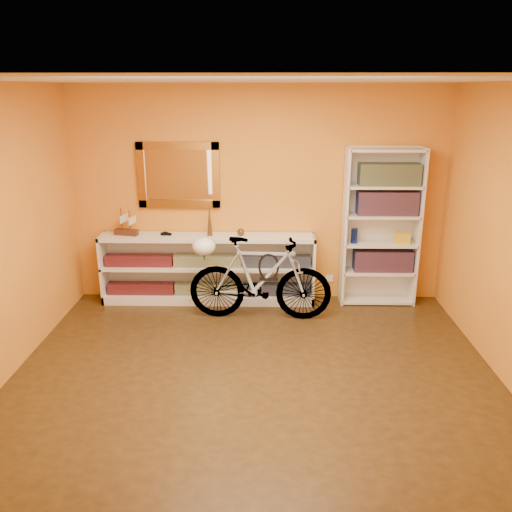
{
  "coord_description": "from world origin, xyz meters",
  "views": [
    {
      "loc": [
        0.1,
        -4.28,
        2.54
      ],
      "look_at": [
        0.0,
        0.7,
        0.95
      ],
      "focal_mm": 36.96,
      "sensor_mm": 36.0,
      "label": 1
    }
  ],
  "objects_px": {
    "console_unit": "(208,269)",
    "bicycle": "(260,279)",
    "bookcase": "(381,228)",
    "helmet": "(204,246)"
  },
  "relations": [
    {
      "from": "console_unit",
      "to": "bookcase",
      "type": "relative_size",
      "value": 1.37
    },
    {
      "from": "console_unit",
      "to": "bookcase",
      "type": "height_order",
      "value": "bookcase"
    },
    {
      "from": "bicycle",
      "to": "console_unit",
      "type": "bearing_deg",
      "value": 54.83
    },
    {
      "from": "console_unit",
      "to": "helmet",
      "type": "xyz_separation_m",
      "value": [
        0.01,
        -0.47,
        0.43
      ]
    },
    {
      "from": "console_unit",
      "to": "helmet",
      "type": "height_order",
      "value": "helmet"
    },
    {
      "from": "console_unit",
      "to": "bicycle",
      "type": "height_order",
      "value": "bicycle"
    },
    {
      "from": "bookcase",
      "to": "helmet",
      "type": "xyz_separation_m",
      "value": [
        -2.06,
        -0.5,
        -0.1
      ]
    },
    {
      "from": "bicycle",
      "to": "helmet",
      "type": "height_order",
      "value": "bicycle"
    },
    {
      "from": "bookcase",
      "to": "console_unit",
      "type": "bearing_deg",
      "value": -179.31
    },
    {
      "from": "console_unit",
      "to": "helmet",
      "type": "bearing_deg",
      "value": -88.23
    }
  ]
}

